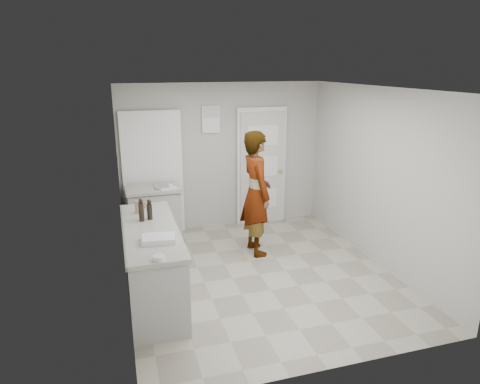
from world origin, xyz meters
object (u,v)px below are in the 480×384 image
object	(u,v)px
oil_cruet_b	(141,210)
baking_dish	(159,239)
person	(256,193)
spice_jar	(146,205)
cake_mix_box	(139,207)
egg_bowl	(159,258)
oil_cruet_a	(150,210)

from	to	relation	value
oil_cruet_b	baking_dish	distance (m)	0.73
person	spice_jar	size ratio (longest dim) A/B	23.37
cake_mix_box	oil_cruet_b	world-z (taller)	oil_cruet_b
oil_cruet_b	egg_bowl	bearing A→B (deg)	-85.97
oil_cruet_b	oil_cruet_a	bearing A→B (deg)	18.67
cake_mix_box	spice_jar	bearing A→B (deg)	71.63
cake_mix_box	egg_bowl	bearing A→B (deg)	-79.51
oil_cruet_a	baking_dish	size ratio (longest dim) A/B	0.68
oil_cruet_a	baking_dish	world-z (taller)	oil_cruet_a
person	oil_cruet_b	distance (m)	1.85
person	egg_bowl	bearing A→B (deg)	135.86
baking_dish	egg_bowl	size ratio (longest dim) A/B	3.15
cake_mix_box	oil_cruet_a	distance (m)	0.29
person	oil_cruet_b	xyz separation A→B (m)	(-1.72, -0.67, 0.13)
spice_jar	person	bearing A→B (deg)	5.73
oil_cruet_b	baking_dish	bearing A→B (deg)	-79.56
oil_cruet_a	person	bearing A→B (deg)	21.46
cake_mix_box	baking_dish	size ratio (longest dim) A/B	0.46
spice_jar	cake_mix_box	bearing A→B (deg)	-115.29
person	spice_jar	distance (m)	1.63
spice_jar	egg_bowl	size ratio (longest dim) A/B	0.67
cake_mix_box	oil_cruet_b	distance (m)	0.30
person	baking_dish	distance (m)	2.10
oil_cruet_a	oil_cruet_b	bearing A→B (deg)	-161.33
oil_cruet_a	oil_cruet_b	xyz separation A→B (m)	(-0.10, -0.03, 0.02)
spice_jar	oil_cruet_b	size ratio (longest dim) A/B	0.28
spice_jar	baking_dish	world-z (taller)	spice_jar
spice_jar	oil_cruet_b	xyz separation A→B (m)	(-0.09, -0.51, 0.10)
oil_cruet_b	egg_bowl	world-z (taller)	oil_cruet_b
person	egg_bowl	xyz separation A→B (m)	(-1.63, -1.84, 0.01)
cake_mix_box	baking_dish	world-z (taller)	cake_mix_box
oil_cruet_a	oil_cruet_b	distance (m)	0.11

